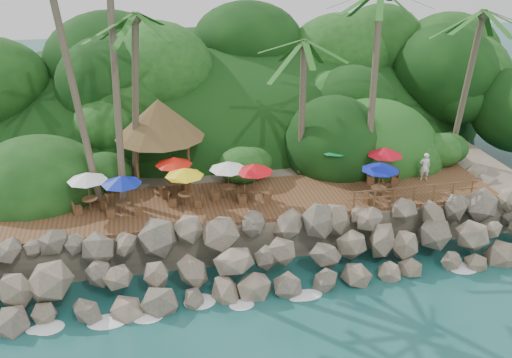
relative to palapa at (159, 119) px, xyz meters
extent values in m
plane|color=#19514F|center=(4.66, -9.95, -5.79)|extent=(140.00, 140.00, 0.00)
cube|color=gray|center=(4.66, 6.05, -4.74)|extent=(32.00, 25.20, 2.10)
ellipsoid|color=#143811|center=(4.66, 13.55, -5.79)|extent=(44.80, 28.00, 15.40)
cube|color=brown|center=(4.66, -3.95, -3.59)|extent=(26.00, 5.00, 0.20)
ellipsoid|color=white|center=(-7.34, -9.65, -5.76)|extent=(1.20, 0.80, 0.06)
ellipsoid|color=white|center=(-4.34, -9.65, -5.76)|extent=(1.20, 0.80, 0.06)
ellipsoid|color=white|center=(-1.34, -9.65, -5.76)|extent=(1.20, 0.80, 0.06)
ellipsoid|color=white|center=(1.66, -9.65, -5.76)|extent=(1.20, 0.80, 0.06)
ellipsoid|color=white|center=(4.66, -9.65, -5.76)|extent=(1.20, 0.80, 0.06)
ellipsoid|color=white|center=(7.66, -9.65, -5.76)|extent=(1.20, 0.80, 0.06)
ellipsoid|color=white|center=(10.66, -9.65, -5.76)|extent=(1.20, 0.80, 0.06)
ellipsoid|color=white|center=(13.66, -9.65, -5.76)|extent=(1.20, 0.80, 0.06)
cylinder|color=brown|center=(-4.16, -1.77, 2.57)|extent=(1.85, 2.22, 11.99)
cylinder|color=brown|center=(-2.07, -1.61, 3.22)|extent=(0.73, 3.29, 13.17)
cylinder|color=brown|center=(-1.20, -0.74, 1.17)|extent=(1.22, 1.22, 9.30)
ellipsoid|color=#23601E|center=(-1.20, -0.74, 5.83)|extent=(6.00, 6.00, 2.40)
cylinder|color=brown|center=(7.91, -1.14, 0.34)|extent=(0.52, 0.60, 7.66)
ellipsoid|color=#23601E|center=(7.91, -1.14, 4.16)|extent=(6.00, 6.00, 2.40)
cylinder|color=brown|center=(11.73, -1.93, 1.63)|extent=(1.07, 1.95, 10.16)
cylinder|color=brown|center=(17.99, -1.00, 1.01)|extent=(0.37, 1.56, 8.98)
ellipsoid|color=#23601E|center=(17.99, -1.00, 5.52)|extent=(6.00, 6.00, 2.40)
cylinder|color=brown|center=(-1.40, -1.40, -2.29)|extent=(0.16, 0.16, 2.40)
cylinder|color=brown|center=(1.40, -1.40, -2.29)|extent=(0.16, 0.16, 2.40)
cylinder|color=brown|center=(-1.40, 1.40, -2.29)|extent=(0.16, 0.16, 2.40)
cylinder|color=brown|center=(1.40, 1.40, -2.29)|extent=(0.16, 0.16, 2.40)
cone|color=brown|center=(0.00, 0.00, 0.01)|extent=(5.02, 5.02, 2.20)
cylinder|color=brown|center=(-2.19, -4.52, -3.14)|extent=(0.08, 0.08, 0.70)
cylinder|color=brown|center=(-2.19, -4.52, -2.78)|extent=(0.79, 0.79, 0.05)
cylinder|color=brown|center=(-2.19, -4.52, -2.45)|extent=(0.05, 0.05, 2.08)
cone|color=#0B1F98|center=(-2.19, -4.52, -1.55)|extent=(1.99, 1.99, 0.43)
cube|color=brown|center=(-2.85, -4.54, -3.27)|extent=(0.41, 0.41, 0.43)
cube|color=brown|center=(-1.52, -4.51, -3.27)|extent=(0.41, 0.41, 0.43)
cylinder|color=brown|center=(9.54, -2.35, -3.14)|extent=(0.08, 0.08, 0.70)
cylinder|color=brown|center=(9.54, -2.35, -2.78)|extent=(0.79, 0.79, 0.05)
cylinder|color=brown|center=(9.54, -2.35, -2.45)|extent=(0.05, 0.05, 2.08)
cone|color=#0C7339|center=(9.54, -2.35, -1.55)|extent=(1.99, 1.99, 0.43)
cube|color=brown|center=(8.94, -2.07, -3.27)|extent=(0.53, 0.53, 0.43)
cube|color=brown|center=(10.14, -2.63, -3.27)|extent=(0.53, 0.53, 0.43)
cylinder|color=brown|center=(10.89, -5.55, -3.14)|extent=(0.08, 0.08, 0.70)
cylinder|color=brown|center=(10.89, -5.55, -2.78)|extent=(0.79, 0.79, 0.05)
cylinder|color=brown|center=(10.89, -5.55, -2.45)|extent=(0.05, 0.05, 2.08)
cone|color=#0C18A1|center=(10.89, -5.55, -1.55)|extent=(1.99, 1.99, 0.43)
cube|color=brown|center=(10.26, -5.77, -3.27)|extent=(0.51, 0.51, 0.43)
cube|color=brown|center=(11.51, -5.33, -3.27)|extent=(0.51, 0.51, 0.43)
cylinder|color=brown|center=(0.51, -2.58, -3.14)|extent=(0.08, 0.08, 0.70)
cylinder|color=brown|center=(0.51, -2.58, -2.78)|extent=(0.79, 0.79, 0.05)
cylinder|color=brown|center=(0.51, -2.58, -2.45)|extent=(0.05, 0.05, 2.08)
cone|color=red|center=(0.51, -2.58, -1.55)|extent=(1.99, 1.99, 0.43)
cube|color=brown|center=(-0.10, -2.85, -3.27)|extent=(0.52, 0.52, 0.43)
cube|color=brown|center=(1.11, -2.31, -3.27)|extent=(0.52, 0.52, 0.43)
cylinder|color=brown|center=(12.00, -3.62, -3.14)|extent=(0.08, 0.08, 0.70)
cylinder|color=brown|center=(12.00, -3.62, -2.78)|extent=(0.79, 0.79, 0.05)
cylinder|color=brown|center=(12.00, -3.62, -2.45)|extent=(0.05, 0.05, 2.08)
cone|color=#B80B1C|center=(12.00, -3.62, -1.55)|extent=(1.99, 1.99, 0.43)
cube|color=brown|center=(11.37, -3.39, -3.27)|extent=(0.51, 0.51, 0.43)
cube|color=brown|center=(12.62, -3.84, -3.27)|extent=(0.51, 0.51, 0.43)
cylinder|color=brown|center=(-3.86, -3.74, -3.14)|extent=(0.08, 0.08, 0.70)
cylinder|color=brown|center=(-3.86, -3.74, -2.78)|extent=(0.79, 0.79, 0.05)
cylinder|color=brown|center=(-3.86, -3.74, -2.45)|extent=(0.05, 0.05, 2.08)
cone|color=silver|center=(-3.86, -3.74, -1.55)|extent=(1.99, 1.99, 0.43)
cube|color=brown|center=(-4.49, -3.96, -3.27)|extent=(0.50, 0.50, 0.43)
cube|color=brown|center=(-3.24, -3.53, -3.27)|extent=(0.50, 0.50, 0.43)
cylinder|color=brown|center=(4.48, -4.38, -3.14)|extent=(0.08, 0.08, 0.70)
cylinder|color=brown|center=(4.48, -4.38, -2.78)|extent=(0.79, 0.79, 0.05)
cylinder|color=brown|center=(4.48, -4.38, -2.45)|extent=(0.05, 0.05, 2.08)
cone|color=red|center=(4.48, -4.38, -1.55)|extent=(1.99, 1.99, 0.43)
cube|color=brown|center=(3.81, -4.41, -3.27)|extent=(0.41, 0.41, 0.43)
cube|color=brown|center=(5.14, -4.36, -3.27)|extent=(0.41, 0.41, 0.43)
cylinder|color=brown|center=(3.21, -3.78, -3.14)|extent=(0.08, 0.08, 0.70)
cylinder|color=brown|center=(3.21, -3.78, -2.78)|extent=(0.79, 0.79, 0.05)
cylinder|color=brown|center=(3.21, -3.78, -2.45)|extent=(0.05, 0.05, 2.08)
cone|color=white|center=(3.21, -3.78, -1.55)|extent=(1.99, 1.99, 0.43)
cube|color=brown|center=(2.55, -3.71, -3.27)|extent=(0.44, 0.44, 0.43)
cube|color=brown|center=(3.87, -3.86, -3.27)|extent=(0.44, 0.44, 0.43)
cylinder|color=brown|center=(0.92, -4.18, -3.14)|extent=(0.08, 0.08, 0.70)
cylinder|color=brown|center=(0.92, -4.18, -2.78)|extent=(0.79, 0.79, 0.05)
cylinder|color=brown|center=(0.92, -4.18, -2.45)|extent=(0.05, 0.05, 2.08)
cone|color=yellow|center=(0.92, -4.18, -1.55)|extent=(1.99, 1.99, 0.43)
cube|color=brown|center=(0.28, -4.00, -3.27)|extent=(0.49, 0.49, 0.43)
cube|color=brown|center=(1.55, -4.37, -3.27)|extent=(0.49, 0.49, 0.43)
cylinder|color=brown|center=(9.26, -6.30, -2.99)|extent=(0.10, 0.10, 1.00)
cylinder|color=brown|center=(10.36, -6.30, -2.99)|extent=(0.10, 0.10, 1.00)
cylinder|color=brown|center=(11.46, -6.30, -2.99)|extent=(0.10, 0.10, 1.00)
cylinder|color=brown|center=(12.56, -6.30, -2.99)|extent=(0.10, 0.10, 1.00)
cylinder|color=brown|center=(13.66, -6.30, -2.99)|extent=(0.10, 0.10, 1.00)
cylinder|color=brown|center=(14.76, -6.30, -2.99)|extent=(0.10, 0.10, 1.00)
cylinder|color=brown|center=(15.86, -6.30, -2.99)|extent=(0.10, 0.10, 1.00)
cube|color=brown|center=(12.56, -6.30, -2.54)|extent=(7.20, 0.06, 0.06)
cube|color=brown|center=(12.56, -6.30, -2.94)|extent=(7.20, 0.06, 0.06)
imported|color=white|center=(14.47, -3.64, -2.67)|extent=(0.66, 0.50, 1.65)
camera|label=1|loc=(-1.20, -31.38, 9.98)|focal=40.99mm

